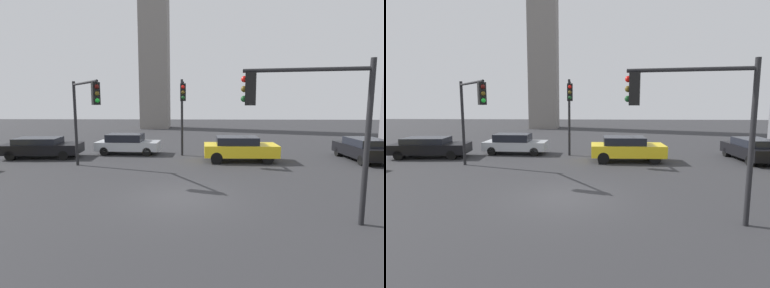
# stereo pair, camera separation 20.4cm
# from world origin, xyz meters

# --- Properties ---
(ground_plane) EXTENTS (95.26, 95.26, 0.00)m
(ground_plane) POSITION_xyz_m (0.00, 0.00, 0.00)
(ground_plane) COLOR #2D2D30
(traffic_light_0) EXTENTS (3.68, 0.96, 4.90)m
(traffic_light_0) POSITION_xyz_m (3.88, -2.14, 3.49)
(traffic_light_0) COLOR black
(traffic_light_0) RESTS_ON ground_plane
(traffic_light_1) EXTENTS (2.67, 3.79, 4.73)m
(traffic_light_1) POSITION_xyz_m (-5.08, 4.04, 3.47)
(traffic_light_1) COLOR black
(traffic_light_1) RESTS_ON ground_plane
(traffic_light_2) EXTENTS (0.47, 2.91, 5.04)m
(traffic_light_2) POSITION_xyz_m (-0.39, 7.88, 3.51)
(traffic_light_2) COLOR black
(traffic_light_2) RESTS_ON ground_plane
(car_0) EXTENTS (4.39, 2.00, 1.51)m
(car_0) POSITION_xyz_m (3.11, 7.26, 0.80)
(car_0) COLOR yellow
(car_0) RESTS_ON ground_plane
(car_2) EXTENTS (4.90, 2.37, 1.31)m
(car_2) POSITION_xyz_m (-9.51, 8.07, 0.70)
(car_2) COLOR black
(car_2) RESTS_ON ground_plane
(car_4) EXTENTS (4.31, 1.97, 1.39)m
(car_4) POSITION_xyz_m (-4.30, 9.64, 0.72)
(car_4) COLOR #ADB2B7
(car_4) RESTS_ON ground_plane
(car_5) EXTENTS (2.05, 4.43, 1.40)m
(car_5) POSITION_xyz_m (10.75, 7.64, 0.74)
(car_5) COLOR black
(car_5) RESTS_ON ground_plane
(skyline_tower) EXTENTS (3.57, 3.57, 26.10)m
(skyline_tower) POSITION_xyz_m (-5.21, 29.76, 13.05)
(skyline_tower) COLOR gray
(skyline_tower) RESTS_ON ground_plane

